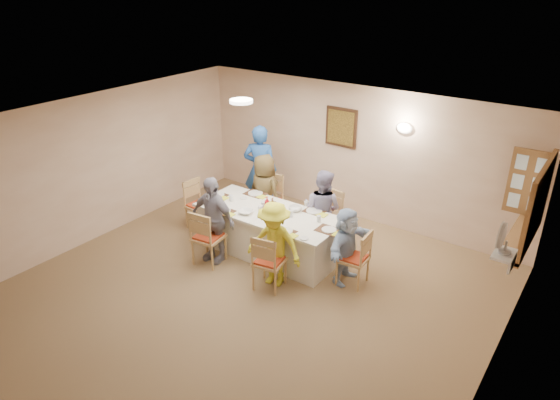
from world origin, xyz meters
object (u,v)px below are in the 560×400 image
Objects in this scene: chair_front_right at (269,260)px; condiment_ketchup at (267,204)px; chair_back_left at (269,201)px; chair_front_left at (208,236)px; dining_table at (269,232)px; diner_right_end at (346,246)px; caregiver at (260,170)px; diner_back_right at (322,209)px; diner_back_left at (264,192)px; diner_front_left at (213,219)px; chair_left_end at (200,205)px; chair_back_right at (325,218)px; serving_hatch at (537,206)px; chair_right_end at (353,257)px; diner_front_right at (274,244)px; desk_fan at (504,242)px.

chair_front_right is 3.62× the size of condiment_ketchup.
chair_back_left is 1.01× the size of chair_front_left.
dining_table is 2.68× the size of chair_front_right.
chair_front_left is 0.79× the size of diner_right_end.
diner_back_right is at bearing 139.92° from caregiver.
chair_front_left is 1.20m from chair_front_right.
dining_table is 0.51m from condiment_ketchup.
chair_back_left is at bearing -83.46° from diner_back_left.
diner_front_left is 0.83× the size of caregiver.
chair_left_end is at bearing 143.52° from diner_front_left.
chair_back_right is (1.20, 0.00, 0.00)m from chair_back_left.
diner_back_right reaches higher than chair_back_right.
serving_hatch is 0.86× the size of caregiver.
condiment_ketchup is (0.57, -0.81, 0.41)m from chair_back_left.
chair_left_end reaches higher than chair_right_end.
caregiver is (-1.65, 1.83, 0.21)m from diner_front_right.
chair_back_left is at bearing 69.08° from diner_right_end.
chair_front_right is 0.63× the size of diner_front_left.
desk_fan is at bearing -27.50° from chair_back_left.
diner_back_right reaches higher than diner_right_end.
chair_front_right is 1.92m from diner_back_left.
chair_back_right is (0.60, 0.80, 0.10)m from dining_table.
condiment_ketchup reaches higher than chair_front_right.
chair_back_right is 1.10m from condiment_ketchup.
dining_table is 1.00m from chair_back_left.
chair_front_left is 0.27m from diner_front_left.
chair_right_end is at bearing 0.00° from dining_table.
diner_front_left is at bearing -121.16° from chair_left_end.
diner_back_left is 1.17× the size of diner_right_end.
diner_back_left is (-1.20, -0.12, 0.22)m from chair_back_right.
diner_front_right is (1.20, -1.48, 0.19)m from chair_back_left.
chair_back_right is at bearing 46.39° from diner_right_end.
chair_left_end is (-1.55, 0.00, 0.07)m from dining_table.
diner_back_left reaches higher than chair_front_left.
caregiver reaches higher than chair_back_left.
diner_back_left is 1.05× the size of diner_front_right.
diner_front_right is (1.20, -1.36, -0.04)m from diner_back_left.
chair_back_right reaches higher than chair_right_end.
condiment_ketchup reaches higher than chair_front_left.
serving_hatch is 1.25× the size of diner_right_end.
diner_back_left is (-2.15, 0.68, 0.26)m from chair_right_end.
diner_right_end reaches higher than condiment_ketchup.
diner_front_right is at bearing -47.09° from condiment_ketchup.
diner_back_right is (0.00, 1.48, 0.24)m from chair_front_right.
chair_back_left is at bearing -113.81° from chair_right_end.
desk_fan is at bearing 75.29° from chair_right_end.
desk_fan is 0.31× the size of chair_back_right.
chair_back_right is 1.23m from diner_back_left.
chair_front_left is at bearing 96.54° from diner_back_left.
diner_back_right is (0.60, 0.68, 0.31)m from dining_table.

